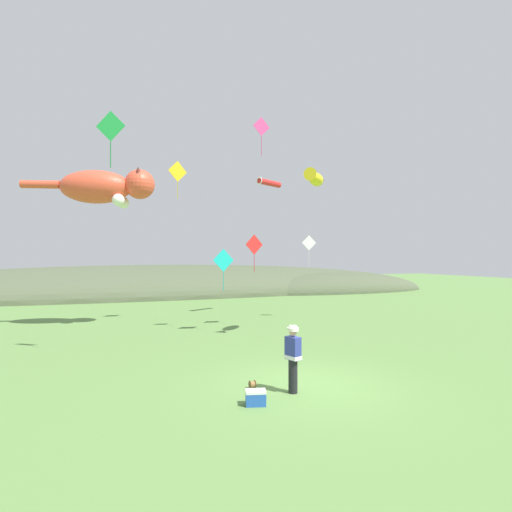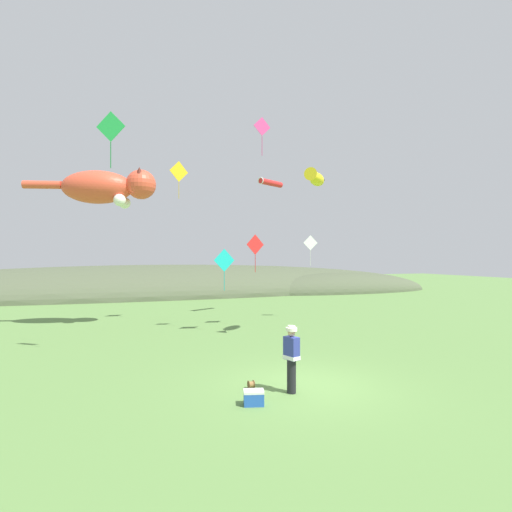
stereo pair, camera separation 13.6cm
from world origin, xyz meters
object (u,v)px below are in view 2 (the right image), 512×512
Objects in this scene: kite_giant_cat at (107,187)px; kite_diamond_pink at (262,127)px; kite_diamond_gold at (179,172)px; kite_diamond_green at (111,127)px; kite_fish_windsock at (316,178)px; kite_diamond_red at (255,245)px; festival_attendant at (291,357)px; kite_spool at (251,384)px; picnic_cooler at (254,398)px; kite_diamond_white at (310,243)px; kite_tube_streamer at (270,183)px; kite_diamond_teal at (224,261)px.

kite_diamond_pink is (6.59, -4.66, 2.36)m from kite_giant_cat.
kite_diamond_green is at bearing -115.87° from kite_diamond_gold.
kite_diamond_gold is (-4.99, 6.13, 1.14)m from kite_fish_windsock.
kite_diamond_gold is 1.04× the size of kite_diamond_red.
festival_attendant is at bearing -104.68° from kite_diamond_red.
kite_spool is 0.03× the size of kite_giant_cat.
kite_giant_cat is at bearing 105.44° from picnic_cooler.
kite_diamond_gold is at bearing 88.94° from picnic_cooler.
kite_diamond_green reaches higher than kite_diamond_red.
kite_diamond_white is (4.51, 3.86, -5.07)m from kite_diamond_pink.
kite_fish_windsock is 0.96× the size of kite_diamond_gold.
kite_diamond_pink is at bearing 66.52° from kite_spool.
kite_giant_cat is 3.12× the size of kite_diamond_gold.
kite_fish_windsock is 4.98m from kite_diamond_red.
kite_diamond_pink is 6.99m from kite_diamond_green.
kite_giant_cat is at bearing -177.04° from kite_diamond_gold.
kite_diamond_green is (-4.48, 4.90, 7.07)m from festival_attendant.
kite_diamond_teal is at bearing -134.33° from kite_tube_streamer.
kite_diamond_green reaches higher than kite_tube_streamer.
kite_diamond_gold is (-2.95, 4.85, -1.27)m from kite_diamond_pink.
kite_fish_windsock is 0.97× the size of kite_diamond_teal.
kite_tube_streamer is 12.33m from kite_diamond_green.
kite_diamond_white is at bearing -49.36° from kite_tube_streamer.
kite_diamond_gold is at bearing 121.31° from kite_diamond_pink.
kite_tube_streamer is 6.61m from kite_diamond_pink.
kite_fish_windsock is 1.00× the size of kite_diamond_red.
kite_tube_streamer is 1.08× the size of kite_diamond_white.
kite_diamond_pink is (3.18, 7.70, 9.28)m from picnic_cooler.
kite_diamond_gold reaches higher than kite_diamond_red.
kite_diamond_pink is at bearing -115.66° from kite_tube_streamer.
kite_fish_windsock is 7.25m from kite_tube_streamer.
kite_diamond_gold reaches higher than kite_diamond_white.
picnic_cooler is at bearing -123.62° from kite_diamond_white.
kite_spool is 0.11× the size of kite_diamond_teal.
kite_spool is at bearing 141.19° from festival_attendant.
kite_tube_streamer is at bearing 64.34° from kite_diamond_pink.
kite_diamond_white is 0.91× the size of kite_diamond_green.
kite_diamond_green reaches higher than picnic_cooler.
kite_diamond_green is (-9.24, -8.17, -0.13)m from kite_tube_streamer.
kite_diamond_gold is at bearing 129.14° from kite_fish_windsock.
kite_fish_windsock is (5.22, 6.42, 6.87)m from picnic_cooler.
kite_tube_streamer is at bearing 65.48° from kite_spool.
picnic_cooler is 0.32× the size of kite_diamond_white.
picnic_cooler is at bearing -74.56° from kite_giant_cat.
kite_spool is 0.11× the size of kite_tube_streamer.
kite_diamond_pink is at bearing -35.25° from kite_giant_cat.
kite_diamond_pink is 5.81m from kite_diamond_gold.
kite_diamond_gold is (-1.00, 12.08, 7.24)m from festival_attendant.
kite_giant_cat is 8.41m from kite_diamond_pink.
kite_tube_streamer is (5.64, 12.37, 8.04)m from kite_spool.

